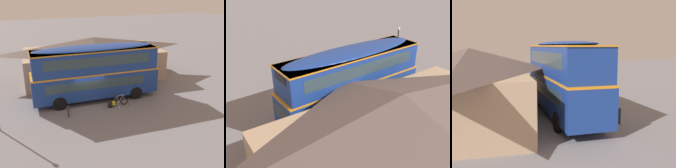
# 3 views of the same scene
# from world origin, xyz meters

# --- Properties ---
(ground_plane) EXTENTS (120.00, 120.00, 0.00)m
(ground_plane) POSITION_xyz_m (0.00, 0.00, 0.00)
(ground_plane) COLOR slate
(double_decker_bus) EXTENTS (10.86, 2.83, 4.79)m
(double_decker_bus) POSITION_xyz_m (0.89, 0.67, 2.65)
(double_decker_bus) COLOR black
(double_decker_bus) RESTS_ON ground
(touring_bicycle) EXTENTS (1.73, 0.46, 0.98)m
(touring_bicycle) POSITION_xyz_m (2.16, -1.37, 0.37)
(touring_bicycle) COLOR black
(touring_bicycle) RESTS_ON ground
(backpack_on_ground) EXTENTS (0.34, 0.30, 0.55)m
(backpack_on_ground) POSITION_xyz_m (1.45, -1.48, 0.28)
(backpack_on_ground) COLOR black
(backpack_on_ground) RESTS_ON ground
(water_bottle_clear_plastic) EXTENTS (0.08, 0.08, 0.25)m
(water_bottle_clear_plastic) POSITION_xyz_m (2.11, -1.88, 0.12)
(water_bottle_clear_plastic) COLOR silver
(water_bottle_clear_plastic) RESTS_ON ground
(water_bottle_green_metal) EXTENTS (0.07, 0.07, 0.24)m
(water_bottle_green_metal) POSITION_xyz_m (3.05, -1.78, 0.11)
(water_bottle_green_metal) COLOR green
(water_bottle_green_metal) RESTS_ON ground
(pub_building) EXTENTS (14.95, 7.79, 4.37)m
(pub_building) POSITION_xyz_m (2.38, 6.35, 2.22)
(pub_building) COLOR tan
(pub_building) RESTS_ON ground
(street_lamp) EXTENTS (0.28, 0.28, 4.41)m
(street_lamp) POSITION_xyz_m (-7.01, -2.13, 2.74)
(street_lamp) COLOR black
(street_lamp) RESTS_ON ground
(kerb_bollard) EXTENTS (0.16, 0.16, 0.97)m
(kerb_bollard) POSITION_xyz_m (-2.10, -1.89, 0.50)
(kerb_bollard) COLOR #333338
(kerb_bollard) RESTS_ON ground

